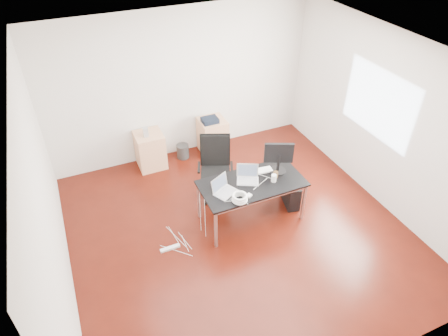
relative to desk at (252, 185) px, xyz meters
name	(u,v)px	position (x,y,z in m)	size (l,w,h in m)	color
room_shell	(242,157)	(-0.27, -0.18, 0.73)	(5.00, 5.00, 5.00)	#380C06
desk	(252,185)	(0.00, 0.00, 0.00)	(1.60, 0.80, 0.73)	black
office_chair	(215,165)	(-0.27, 0.81, -0.07)	(0.62, 0.64, 1.08)	black
filing_cabinet_left	(150,150)	(-1.08, 2.05, -0.33)	(0.50, 0.50, 0.70)	tan
filing_cabinet_right	(213,136)	(0.18, 2.05, -0.33)	(0.50, 0.50, 0.70)	tan
pc_tower	(291,193)	(0.77, 0.04, -0.46)	(0.20, 0.45, 0.44)	black
wastebasket	(183,151)	(-0.45, 2.07, -0.54)	(0.24, 0.24, 0.28)	black
power_strip	(170,248)	(-1.40, -0.13, -0.66)	(0.30, 0.06, 0.04)	white
laptop_left	(223,189)	(-0.49, -0.02, 0.11)	(0.41, 0.37, 0.23)	silver
laptop_right	(248,177)	(-0.03, 0.09, 0.11)	(0.41, 0.37, 0.23)	silver
monitor	(279,156)	(0.50, 0.11, 0.34)	(0.43, 0.26, 0.51)	black
keyboard	(259,171)	(0.22, 0.20, 0.06)	(0.44, 0.14, 0.02)	white
cup_white	(274,178)	(0.32, -0.10, 0.11)	(0.08, 0.08, 0.12)	white
cup_brown	(276,175)	(0.39, -0.02, 0.10)	(0.08, 0.08, 0.10)	#4E351A
cable_coil	(240,198)	(-0.35, -0.30, 0.11)	(0.24, 0.24, 0.11)	white
power_adapter	(249,195)	(-0.19, -0.26, 0.07)	(0.07, 0.07, 0.03)	white
speaker	(146,132)	(-1.13, 1.99, 0.11)	(0.09, 0.08, 0.18)	#9E9E9E
navy_garment	(210,120)	(0.11, 1.99, 0.07)	(0.30, 0.24, 0.09)	black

